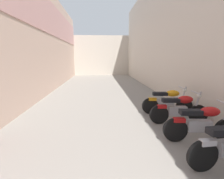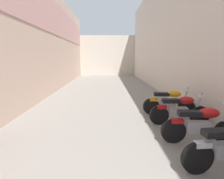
# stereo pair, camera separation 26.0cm
# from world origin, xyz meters

# --- Properties ---
(ground_plane) EXTENTS (38.90, 38.90, 0.00)m
(ground_plane) POSITION_xyz_m (0.00, 9.45, 0.00)
(ground_plane) COLOR gray
(building_left) EXTENTS (0.45, 22.90, 6.15)m
(building_left) POSITION_xyz_m (-3.36, 11.39, 3.10)
(building_left) COLOR beige
(building_left) RESTS_ON ground
(building_right) EXTENTS (0.45, 22.90, 7.08)m
(building_right) POSITION_xyz_m (3.37, 11.45, 3.54)
(building_right) COLOR beige
(building_right) RESTS_ON ground
(building_far_end) EXTENTS (9.34, 2.00, 4.59)m
(building_far_end) POSITION_xyz_m (0.00, 23.90, 2.30)
(building_far_end) COLOR beige
(building_far_end) RESTS_ON ground
(motorcycle_fifth) EXTENTS (1.85, 0.58, 1.04)m
(motorcycle_fifth) POSITION_xyz_m (2.23, 5.57, 0.50)
(motorcycle_fifth) COLOR black
(motorcycle_fifth) RESTS_ON ground
(motorcycle_sixth) EXTENTS (1.85, 0.58, 1.04)m
(motorcycle_sixth) POSITION_xyz_m (2.23, 6.82, 0.50)
(motorcycle_sixth) COLOR black
(motorcycle_sixth) RESTS_ON ground
(motorcycle_seventh) EXTENTS (1.85, 0.58, 1.04)m
(motorcycle_seventh) POSITION_xyz_m (2.23, 7.81, 0.50)
(motorcycle_seventh) COLOR black
(motorcycle_seventh) RESTS_ON ground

